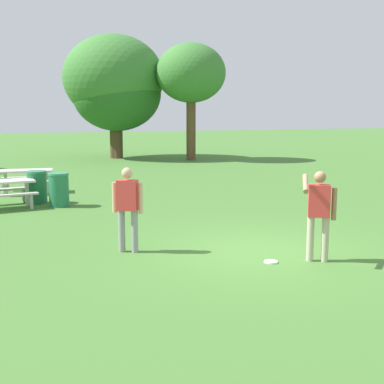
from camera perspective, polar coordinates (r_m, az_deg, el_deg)
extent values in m
plane|color=#447530|center=(10.13, 7.59, -6.53)|extent=(120.00, 120.00, 0.00)
cylinder|color=#B7AD93|center=(9.59, 14.52, -5.10)|extent=(0.13, 0.13, 0.82)
cylinder|color=#B7AD93|center=(9.57, 12.96, -5.06)|extent=(0.13, 0.13, 0.82)
cube|color=#D83838|center=(9.44, 13.90, -0.95)|extent=(0.44, 0.38, 0.58)
sphere|color=#9E7051|center=(9.38, 14.00, 1.61)|extent=(0.21, 0.21, 0.21)
cylinder|color=#9E7051|center=(9.47, 15.46, -1.29)|extent=(0.09, 0.09, 0.58)
cylinder|color=#9E7051|center=(9.11, 12.46, 0.92)|extent=(0.37, 0.54, 0.28)
cylinder|color=gray|center=(10.03, -7.78, -4.28)|extent=(0.13, 0.13, 0.82)
cylinder|color=gray|center=(9.95, -6.35, -4.36)|extent=(0.13, 0.13, 0.82)
cube|color=#D83838|center=(9.85, -7.15, -0.35)|extent=(0.44, 0.38, 0.58)
sphere|color=tan|center=(9.79, -7.20, 2.10)|extent=(0.21, 0.21, 0.21)
cylinder|color=tan|center=(9.94, -8.58, -0.60)|extent=(0.09, 0.09, 0.58)
cylinder|color=tan|center=(9.79, -5.69, -0.69)|extent=(0.09, 0.09, 0.58)
cylinder|color=white|center=(9.44, 8.72, -7.64)|extent=(0.25, 0.25, 0.03)
cube|color=beige|center=(15.35, -20.28, 1.07)|extent=(1.79, 1.00, 0.06)
cube|color=#B6B2A8|center=(14.82, -19.89, -0.34)|extent=(1.72, 0.50, 0.05)
cylinder|color=#B6B2A8|center=(15.50, -17.79, -0.16)|extent=(0.11, 0.11, 0.71)
cylinder|color=#B6B2A8|center=(14.97, -17.34, -1.03)|extent=(0.09, 0.09, 0.41)
cylinder|color=#B6B2A8|center=(16.09, -18.16, -0.40)|extent=(0.09, 0.09, 0.41)
cube|color=beige|center=(17.95, -17.90, 2.26)|extent=(1.78, 0.95, 0.06)
cube|color=#B6B2A8|center=(17.42, -17.99, 1.06)|extent=(1.72, 0.46, 0.05)
cube|color=#B6B2A8|center=(18.56, -17.73, 1.54)|extent=(1.72, 0.46, 0.05)
cylinder|color=#B6B2A8|center=(18.06, -19.94, 0.96)|extent=(0.11, 0.11, 0.71)
cylinder|color=#B6B2A8|center=(17.51, -20.12, 0.23)|extent=(0.09, 0.09, 0.41)
cylinder|color=#B6B2A8|center=(18.65, -19.72, 0.75)|extent=(0.09, 0.09, 0.41)
cylinder|color=#B6B2A8|center=(17.96, -15.73, 1.12)|extent=(0.11, 0.11, 0.71)
cylinder|color=#B6B2A8|center=(17.41, -15.78, 0.39)|extent=(0.09, 0.09, 0.41)
cylinder|color=#B6B2A8|center=(18.56, -15.65, 0.90)|extent=(0.09, 0.09, 0.41)
cylinder|color=#237047|center=(15.14, -14.52, 0.13)|extent=(0.56, 0.56, 0.90)
cylinder|color=#2E8657|center=(15.07, -14.59, 1.93)|extent=(0.59, 0.59, 0.06)
cylinder|color=#1E663D|center=(15.83, -16.77, 0.41)|extent=(0.56, 0.56, 0.90)
cylinder|color=#287A4B|center=(15.77, -16.85, 2.14)|extent=(0.59, 0.59, 0.06)
cylinder|color=#4C3823|center=(30.29, -8.53, 6.57)|extent=(0.59, 0.59, 3.01)
ellipsoid|color=#3D7A33|center=(30.33, -8.67, 12.39)|extent=(5.72, 5.72, 4.86)
cylinder|color=#4C3823|center=(30.19, -8.22, 5.92)|extent=(0.56, 0.56, 2.33)
ellipsoid|color=#286023|center=(30.17, -8.33, 10.77)|extent=(5.05, 5.05, 4.29)
cylinder|color=brown|center=(28.76, -0.11, 7.26)|extent=(0.51, 0.51, 3.72)
ellipsoid|color=#3D7A33|center=(28.82, -0.11, 13.05)|extent=(3.80, 3.80, 3.23)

